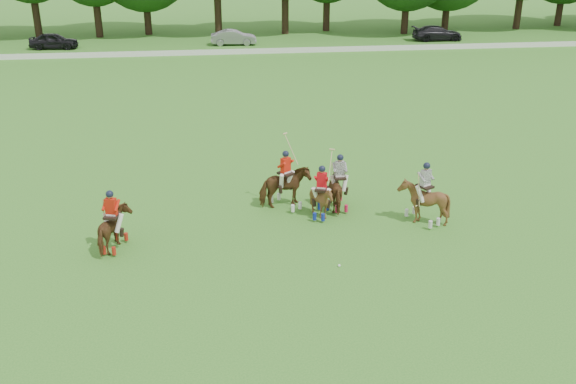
{
  "coord_description": "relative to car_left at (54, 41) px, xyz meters",
  "views": [
    {
      "loc": [
        -1.28,
        -17.02,
        10.44
      ],
      "look_at": [
        1.38,
        4.2,
        1.4
      ],
      "focal_mm": 40.0,
      "sensor_mm": 36.0,
      "label": 1
    }
  ],
  "objects": [
    {
      "name": "polo_red_c",
      "position": [
        17.45,
        -37.59,
        0.02
      ],
      "size": [
        1.44,
        1.52,
        2.62
      ],
      "color": "#4F2E15",
      "rests_on": "ground"
    },
    {
      "name": "polo_stripe_b",
      "position": [
        21.13,
        -38.55,
        0.17
      ],
      "size": [
        1.92,
        1.99,
        2.39
      ],
      "color": "#4F2E15",
      "rests_on": "ground"
    },
    {
      "name": "boundary_rail",
      "position": [
        14.71,
        -4.5,
        -0.49
      ],
      "size": [
        120.0,
        0.1,
        0.44
      ],
      "primitive_type": "cube",
      "color": "white",
      "rests_on": "ground"
    },
    {
      "name": "ground",
      "position": [
        14.71,
        -42.5,
        -0.71
      ],
      "size": [
        180.0,
        180.0,
        0.0
      ],
      "primitive_type": "plane",
      "color": "#2D7220",
      "rests_on": "ground"
    },
    {
      "name": "polo_red_b",
      "position": [
        16.22,
        -36.55,
        0.15
      ],
      "size": [
        2.16,
        2.11,
        2.9
      ],
      "color": "#4F2E15",
      "rests_on": "ground"
    },
    {
      "name": "car_right",
      "position": [
        35.16,
        0.0,
        -0.02
      ],
      "size": [
        4.7,
        1.92,
        1.36
      ],
      "primitive_type": "imported",
      "rotation": [
        0.0,
        0.0,
        1.57
      ],
      "color": "black",
      "rests_on": "ground"
    },
    {
      "name": "car_mid",
      "position": [
        15.89,
        0.0,
        -0.03
      ],
      "size": [
        4.16,
        1.58,
        1.35
      ],
      "primitive_type": "imported",
      "rotation": [
        0.0,
        0.0,
        1.53
      ],
      "color": "gray",
      "rests_on": "ground"
    },
    {
      "name": "polo_red_a",
      "position": [
        9.96,
        -39.29,
        0.07
      ],
      "size": [
        1.23,
        1.87,
        2.18
      ],
      "color": "#4F2E15",
      "rests_on": "ground"
    },
    {
      "name": "polo_ball",
      "position": [
        17.38,
        -41.48,
        -0.66
      ],
      "size": [
        0.09,
        0.09,
        0.09
      ],
      "primitive_type": "sphere",
      "color": "white",
      "rests_on": "ground"
    },
    {
      "name": "polo_stripe_a",
      "position": [
        18.28,
        -36.87,
        0.09
      ],
      "size": [
        1.11,
        1.8,
        2.23
      ],
      "color": "#4F2E15",
      "rests_on": "ground"
    },
    {
      "name": "car_left",
      "position": [
        0.0,
        0.0,
        0.0
      ],
      "size": [
        4.26,
        1.97,
        1.41
      ],
      "primitive_type": "imported",
      "rotation": [
        0.0,
        0.0,
        1.5
      ],
      "color": "black",
      "rests_on": "ground"
    }
  ]
}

